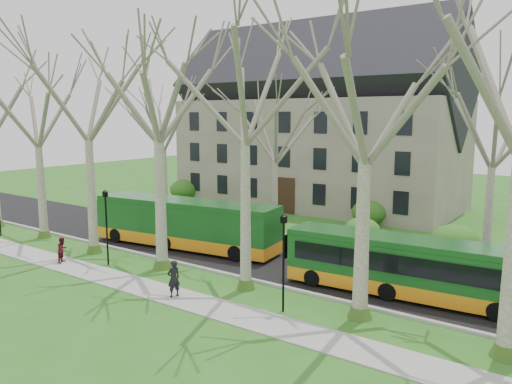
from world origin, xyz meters
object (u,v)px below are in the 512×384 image
bus_lead (185,223)px  pedestrian_b (63,250)px  pedestrian_a (174,279)px  bus_follow (407,266)px

bus_lead → pedestrian_b: 7.58m
bus_lead → pedestrian_a: bus_lead is taller
bus_lead → pedestrian_b: bearing=-124.7°
bus_lead → bus_follow: 14.75m
bus_lead → pedestrian_a: bearing=-57.3°
bus_follow → pedestrian_a: bus_follow is taller
bus_follow → bus_lead: bearing=174.2°
pedestrian_b → bus_lead: bearing=-53.5°
bus_lead → bus_follow: bus_lead is taller
bus_follow → pedestrian_a: size_ratio=6.54×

